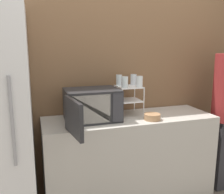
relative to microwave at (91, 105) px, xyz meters
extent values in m
cube|color=brown|center=(0.39, 0.33, 0.26)|extent=(8.00, 0.06, 2.60)
cube|color=#B7B2A8|center=(0.39, 0.00, -0.59)|extent=(1.71, 0.56, 0.89)
cube|color=#262628|center=(0.01, 0.02, 0.00)|extent=(0.50, 0.37, 0.30)
cube|color=#B7B2A8|center=(-0.04, -0.16, 0.00)|extent=(0.36, 0.01, 0.26)
cube|color=#333338|center=(0.21, -0.16, 0.00)|extent=(0.10, 0.01, 0.26)
cube|color=#262628|center=(-0.22, -0.36, 0.00)|extent=(0.09, 0.39, 0.29)
cylinder|color=white|center=(0.30, -0.01, 0.00)|extent=(0.01, 0.01, 0.30)
cylinder|color=white|center=(0.54, -0.01, 0.00)|extent=(0.01, 0.01, 0.30)
cylinder|color=white|center=(0.30, 0.22, 0.00)|extent=(0.01, 0.01, 0.30)
cylinder|color=white|center=(0.54, 0.22, 0.00)|extent=(0.01, 0.01, 0.30)
cube|color=white|center=(0.42, 0.10, 0.00)|extent=(0.23, 0.24, 0.01)
cube|color=white|center=(0.42, 0.10, 0.14)|extent=(0.23, 0.24, 0.01)
cylinder|color=silver|center=(0.34, 0.02, 0.20)|extent=(0.06, 0.06, 0.11)
cylinder|color=silver|center=(0.50, 0.18, 0.20)|extent=(0.06, 0.06, 0.11)
cylinder|color=silver|center=(0.50, 0.02, 0.20)|extent=(0.06, 0.06, 0.11)
cylinder|color=silver|center=(0.34, 0.19, 0.20)|extent=(0.06, 0.06, 0.11)
cylinder|color=#AD7F56|center=(0.56, -0.15, -0.15)|extent=(0.09, 0.09, 0.01)
cylinder|color=#AD7F56|center=(0.56, -0.15, -0.12)|extent=(0.16, 0.16, 0.06)
cylinder|color=#99999E|center=(-0.67, -0.38, 0.01)|extent=(0.02, 0.02, 0.67)
camera|label=1|loc=(-0.51, -2.23, 0.54)|focal=40.00mm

